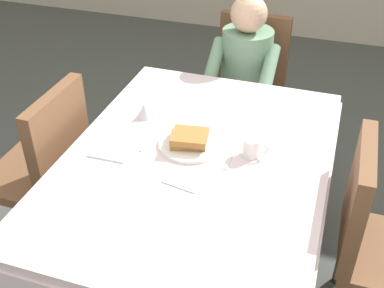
{
  "coord_description": "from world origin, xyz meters",
  "views": [
    {
      "loc": [
        0.5,
        -1.58,
        1.96
      ],
      "look_at": [
        -0.02,
        0.02,
        0.79
      ],
      "focal_mm": 45.33,
      "sensor_mm": 36.0,
      "label": 1
    }
  ],
  "objects_px": {
    "chair_diner": "(249,80)",
    "chair_left_side": "(47,163)",
    "breakfast_stack": "(189,138)",
    "spoon_near_edge": "(178,187)",
    "syrup_pitcher": "(144,111)",
    "knife_right_of_plate": "(231,156)",
    "plate_breakfast": "(190,144)",
    "diner_person": "(244,71)",
    "fork_left_of_plate": "(149,140)",
    "dining_table_main": "(196,174)",
    "chair_right_side": "(374,234)",
    "cup_coffee": "(252,147)"
  },
  "relations": [
    {
      "from": "breakfast_stack",
      "to": "spoon_near_edge",
      "type": "height_order",
      "value": "breakfast_stack"
    },
    {
      "from": "dining_table_main",
      "to": "cup_coffee",
      "type": "xyz_separation_m",
      "value": [
        0.22,
        0.09,
        0.13
      ]
    },
    {
      "from": "dining_table_main",
      "to": "diner_person",
      "type": "relative_size",
      "value": 1.36
    },
    {
      "from": "diner_person",
      "to": "breakfast_stack",
      "type": "distance_m",
      "value": 0.95
    },
    {
      "from": "spoon_near_edge",
      "to": "chair_left_side",
      "type": "bearing_deg",
      "value": 175.01
    },
    {
      "from": "syrup_pitcher",
      "to": "knife_right_of_plate",
      "type": "xyz_separation_m",
      "value": [
        0.47,
        -0.18,
        -0.04
      ]
    },
    {
      "from": "chair_right_side",
      "to": "cup_coffee",
      "type": "distance_m",
      "value": 0.61
    },
    {
      "from": "breakfast_stack",
      "to": "syrup_pitcher",
      "type": "bearing_deg",
      "value": 149.34
    },
    {
      "from": "diner_person",
      "to": "breakfast_stack",
      "type": "xyz_separation_m",
      "value": [
        -0.03,
        -0.94,
        0.12
      ]
    },
    {
      "from": "diner_person",
      "to": "spoon_near_edge",
      "type": "bearing_deg",
      "value": 90.67
    },
    {
      "from": "diner_person",
      "to": "knife_right_of_plate",
      "type": "xyz_separation_m",
      "value": [
        0.16,
        -0.96,
        0.07
      ]
    },
    {
      "from": "breakfast_stack",
      "to": "fork_left_of_plate",
      "type": "distance_m",
      "value": 0.19
    },
    {
      "from": "plate_breakfast",
      "to": "cup_coffee",
      "type": "relative_size",
      "value": 2.48
    },
    {
      "from": "breakfast_stack",
      "to": "dining_table_main",
      "type": "bearing_deg",
      "value": -52.19
    },
    {
      "from": "breakfast_stack",
      "to": "fork_left_of_plate",
      "type": "height_order",
      "value": "breakfast_stack"
    },
    {
      "from": "chair_left_side",
      "to": "diner_person",
      "type": "bearing_deg",
      "value": -36.51
    },
    {
      "from": "syrup_pitcher",
      "to": "breakfast_stack",
      "type": "bearing_deg",
      "value": -30.66
    },
    {
      "from": "chair_left_side",
      "to": "fork_left_of_plate",
      "type": "height_order",
      "value": "chair_left_side"
    },
    {
      "from": "fork_left_of_plate",
      "to": "chair_left_side",
      "type": "bearing_deg",
      "value": 98.62
    },
    {
      "from": "knife_right_of_plate",
      "to": "breakfast_stack",
      "type": "bearing_deg",
      "value": 86.4
    },
    {
      "from": "chair_left_side",
      "to": "syrup_pitcher",
      "type": "bearing_deg",
      "value": -61.7
    },
    {
      "from": "dining_table_main",
      "to": "cup_coffee",
      "type": "height_order",
      "value": "cup_coffee"
    },
    {
      "from": "breakfast_stack",
      "to": "knife_right_of_plate",
      "type": "bearing_deg",
      "value": -3.7
    },
    {
      "from": "diner_person",
      "to": "chair_right_side",
      "type": "relative_size",
      "value": 1.2
    },
    {
      "from": "dining_table_main",
      "to": "fork_left_of_plate",
      "type": "bearing_deg",
      "value": 166.64
    },
    {
      "from": "syrup_pitcher",
      "to": "spoon_near_edge",
      "type": "xyz_separation_m",
      "value": [
        0.33,
        -0.44,
        -0.04
      ]
    },
    {
      "from": "fork_left_of_plate",
      "to": "knife_right_of_plate",
      "type": "height_order",
      "value": "same"
    },
    {
      "from": "knife_right_of_plate",
      "to": "syrup_pitcher",
      "type": "bearing_deg",
      "value": 69.47
    },
    {
      "from": "chair_right_side",
      "to": "plate_breakfast",
      "type": "height_order",
      "value": "chair_right_side"
    },
    {
      "from": "dining_table_main",
      "to": "cup_coffee",
      "type": "distance_m",
      "value": 0.27
    },
    {
      "from": "dining_table_main",
      "to": "knife_right_of_plate",
      "type": "xyz_separation_m",
      "value": [
        0.14,
        0.06,
        0.09
      ]
    },
    {
      "from": "dining_table_main",
      "to": "diner_person",
      "type": "xyz_separation_m",
      "value": [
        -0.02,
        1.01,
        0.02
      ]
    },
    {
      "from": "dining_table_main",
      "to": "spoon_near_edge",
      "type": "xyz_separation_m",
      "value": [
        -0.01,
        -0.21,
        0.09
      ]
    },
    {
      "from": "diner_person",
      "to": "chair_left_side",
      "type": "xyz_separation_m",
      "value": [
        -0.75,
        -1.01,
        -0.14
      ]
    },
    {
      "from": "chair_left_side",
      "to": "breakfast_stack",
      "type": "relative_size",
      "value": 4.94
    },
    {
      "from": "chair_right_side",
      "to": "breakfast_stack",
      "type": "relative_size",
      "value": 4.94
    },
    {
      "from": "chair_left_side",
      "to": "plate_breakfast",
      "type": "relative_size",
      "value": 3.32
    },
    {
      "from": "chair_diner",
      "to": "plate_breakfast",
      "type": "xyz_separation_m",
      "value": [
        -0.03,
        -1.09,
        0.22
      ]
    },
    {
      "from": "chair_diner",
      "to": "chair_left_side",
      "type": "height_order",
      "value": "same"
    },
    {
      "from": "chair_diner",
      "to": "syrup_pitcher",
      "type": "height_order",
      "value": "chair_diner"
    },
    {
      "from": "chair_diner",
      "to": "spoon_near_edge",
      "type": "relative_size",
      "value": 6.2
    },
    {
      "from": "chair_diner",
      "to": "knife_right_of_plate",
      "type": "distance_m",
      "value": 1.14
    },
    {
      "from": "knife_right_of_plate",
      "to": "spoon_near_edge",
      "type": "xyz_separation_m",
      "value": [
        -0.15,
        -0.26,
        0.0
      ]
    },
    {
      "from": "diner_person",
      "to": "syrup_pitcher",
      "type": "distance_m",
      "value": 0.85
    },
    {
      "from": "diner_person",
      "to": "chair_left_side",
      "type": "relative_size",
      "value": 1.2
    },
    {
      "from": "chair_left_side",
      "to": "chair_right_side",
      "type": "distance_m",
      "value": 1.54
    },
    {
      "from": "breakfast_stack",
      "to": "spoon_near_edge",
      "type": "xyz_separation_m",
      "value": [
        0.05,
        -0.28,
        -0.04
      ]
    },
    {
      "from": "chair_right_side",
      "to": "spoon_near_edge",
      "type": "relative_size",
      "value": 6.2
    },
    {
      "from": "knife_right_of_plate",
      "to": "spoon_near_edge",
      "type": "distance_m",
      "value": 0.3
    },
    {
      "from": "spoon_near_edge",
      "to": "knife_right_of_plate",
      "type": "bearing_deg",
      "value": 71.28
    }
  ]
}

